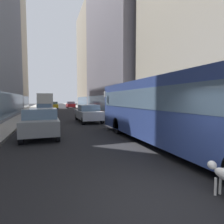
{
  "coord_description": "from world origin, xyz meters",
  "views": [
    {
      "loc": [
        -2.4,
        -3.04,
        2.14
      ],
      "look_at": [
        1.12,
        6.8,
        1.4
      ],
      "focal_mm": 28.8,
      "sensor_mm": 36.0,
      "label": 1
    }
  ],
  "objects_px": {
    "box_truck": "(45,102)",
    "car_yellow_taxi": "(54,105)",
    "car_silver_sedan": "(88,113)",
    "car_red_coupe": "(71,105)",
    "transit_bus": "(170,107)",
    "car_grey_wagon": "(41,122)",
    "car_blue_hatchback": "(44,110)",
    "dalmatian_dog": "(224,175)"
  },
  "relations": [
    {
      "from": "car_blue_hatchback",
      "to": "box_truck",
      "type": "bearing_deg",
      "value": 90.0
    },
    {
      "from": "car_blue_hatchback",
      "to": "dalmatian_dog",
      "type": "height_order",
      "value": "car_blue_hatchback"
    },
    {
      "from": "dalmatian_dog",
      "to": "car_grey_wagon",
      "type": "bearing_deg",
      "value": 115.4
    },
    {
      "from": "car_silver_sedan",
      "to": "car_red_coupe",
      "type": "height_order",
      "value": "same"
    },
    {
      "from": "car_blue_hatchback",
      "to": "dalmatian_dog",
      "type": "distance_m",
      "value": 20.36
    },
    {
      "from": "car_grey_wagon",
      "to": "dalmatian_dog",
      "type": "height_order",
      "value": "car_grey_wagon"
    },
    {
      "from": "car_red_coupe",
      "to": "box_truck",
      "type": "distance_m",
      "value": 13.13
    },
    {
      "from": "car_yellow_taxi",
      "to": "car_blue_hatchback",
      "type": "bearing_deg",
      "value": -94.71
    },
    {
      "from": "car_silver_sedan",
      "to": "car_red_coupe",
      "type": "distance_m",
      "value": 27.68
    },
    {
      "from": "car_red_coupe",
      "to": "car_blue_hatchback",
      "type": "bearing_deg",
      "value": -104.47
    },
    {
      "from": "transit_bus",
      "to": "car_blue_hatchback",
      "type": "bearing_deg",
      "value": 109.38
    },
    {
      "from": "car_silver_sedan",
      "to": "dalmatian_dog",
      "type": "relative_size",
      "value": 4.76
    },
    {
      "from": "car_blue_hatchback",
      "to": "car_yellow_taxi",
      "type": "xyz_separation_m",
      "value": [
        1.6,
        19.42,
        0.0
      ]
    },
    {
      "from": "transit_bus",
      "to": "car_grey_wagon",
      "type": "bearing_deg",
      "value": 142.73
    },
    {
      "from": "car_silver_sedan",
      "to": "box_truck",
      "type": "bearing_deg",
      "value": 104.21
    },
    {
      "from": "transit_bus",
      "to": "car_silver_sedan",
      "type": "xyz_separation_m",
      "value": [
        -1.6,
        9.99,
        -0.95
      ]
    },
    {
      "from": "transit_bus",
      "to": "car_grey_wagon",
      "type": "xyz_separation_m",
      "value": [
        -5.6,
        4.26,
        -0.95
      ]
    },
    {
      "from": "transit_bus",
      "to": "box_truck",
      "type": "height_order",
      "value": "same"
    },
    {
      "from": "car_red_coupe",
      "to": "dalmatian_dog",
      "type": "bearing_deg",
      "value": -92.27
    },
    {
      "from": "car_silver_sedan",
      "to": "box_truck",
      "type": "distance_m",
      "value": 16.32
    },
    {
      "from": "car_yellow_taxi",
      "to": "box_truck",
      "type": "distance_m",
      "value": 9.72
    },
    {
      "from": "transit_bus",
      "to": "dalmatian_dog",
      "type": "height_order",
      "value": "transit_bus"
    },
    {
      "from": "car_yellow_taxi",
      "to": "box_truck",
      "type": "bearing_deg",
      "value": -99.51
    },
    {
      "from": "car_blue_hatchback",
      "to": "car_red_coupe",
      "type": "distance_m",
      "value": 22.42
    },
    {
      "from": "transit_bus",
      "to": "car_red_coupe",
      "type": "height_order",
      "value": "transit_bus"
    },
    {
      "from": "car_yellow_taxi",
      "to": "dalmatian_dog",
      "type": "height_order",
      "value": "car_yellow_taxi"
    },
    {
      "from": "car_silver_sedan",
      "to": "car_grey_wagon",
      "type": "relative_size",
      "value": 1.07
    },
    {
      "from": "transit_bus",
      "to": "car_red_coupe",
      "type": "relative_size",
      "value": 2.84
    },
    {
      "from": "car_grey_wagon",
      "to": "car_blue_hatchback",
      "type": "bearing_deg",
      "value": 90.0
    },
    {
      "from": "car_yellow_taxi",
      "to": "transit_bus",
      "type": "bearing_deg",
      "value": -83.54
    },
    {
      "from": "box_truck",
      "to": "dalmatian_dog",
      "type": "distance_m",
      "value": 30.12
    },
    {
      "from": "car_red_coupe",
      "to": "transit_bus",
      "type": "bearing_deg",
      "value": -90.0
    },
    {
      "from": "car_grey_wagon",
      "to": "transit_bus",
      "type": "bearing_deg",
      "value": -37.27
    },
    {
      "from": "box_truck",
      "to": "car_yellow_taxi",
      "type": "bearing_deg",
      "value": 80.49
    },
    {
      "from": "transit_bus",
      "to": "car_yellow_taxi",
      "type": "distance_m",
      "value": 35.57
    },
    {
      "from": "box_truck",
      "to": "dalmatian_dog",
      "type": "xyz_separation_m",
      "value": [
        3.95,
        -29.84,
        -1.15
      ]
    },
    {
      "from": "car_red_coupe",
      "to": "box_truck",
      "type": "height_order",
      "value": "box_truck"
    },
    {
      "from": "box_truck",
      "to": "car_blue_hatchback",
      "type": "bearing_deg",
      "value": -90.0
    },
    {
      "from": "box_truck",
      "to": "car_silver_sedan",
      "type": "bearing_deg",
      "value": -75.79
    },
    {
      "from": "car_blue_hatchback",
      "to": "car_red_coupe",
      "type": "relative_size",
      "value": 1.05
    },
    {
      "from": "transit_bus",
      "to": "dalmatian_dog",
      "type": "xyz_separation_m",
      "value": [
        -1.65,
        -4.05,
        -1.26
      ]
    },
    {
      "from": "car_red_coupe",
      "to": "car_grey_wagon",
      "type": "height_order",
      "value": "same"
    }
  ]
}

